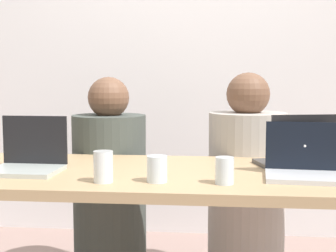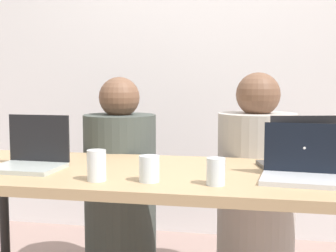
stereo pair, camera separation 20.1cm
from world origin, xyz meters
The scene contains 10 objects.
back_wall centered at (0.00, 1.52, 1.29)m, with size 5.20×0.10×2.58m, color silver.
desk centered at (0.00, 0.00, 0.70)m, with size 2.00×0.78×0.76m.
person_on_left centered at (-0.37, 0.57, 0.51)m, with size 0.44×0.44×1.15m.
person_on_right centered at (0.37, 0.57, 0.52)m, with size 0.47×0.47×1.17m.
laptop_front_right centered at (0.55, -0.08, 0.80)m, with size 0.33×0.26×0.21m.
laptop_front_left centered at (-0.57, -0.06, 0.81)m, with size 0.29×0.27×0.22m.
laptop_back_right centered at (0.57, 0.12, 0.81)m, with size 0.37×0.32×0.24m.
water_glass_center centered at (-0.01, -0.22, 0.80)m, with size 0.08×0.08×0.10m.
water_glass_right centered at (0.24, -0.23, 0.80)m, with size 0.07×0.07×0.10m.
water_glass_left centered at (-0.21, -0.24, 0.81)m, with size 0.07×0.07×0.12m.
Camera 2 is at (0.40, -1.88, 1.13)m, focal length 50.00 mm.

